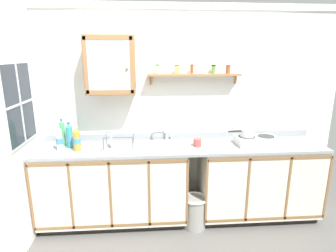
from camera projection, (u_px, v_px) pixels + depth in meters
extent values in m
plane|color=#565451|center=(184.00, 233.00, 3.09)|extent=(6.27, 6.27, 0.00)
cube|color=white|center=(179.00, 113.00, 3.36)|extent=(3.87, 0.05, 2.49)
cube|color=white|center=(181.00, 7.00, 3.03)|extent=(3.87, 0.02, 0.05)
cube|color=black|center=(116.00, 216.00, 3.34)|extent=(1.61, 0.50, 0.08)
cube|color=beige|center=(114.00, 184.00, 3.20)|extent=(1.64, 0.56, 0.82)
cube|color=brown|center=(109.00, 163.00, 2.83)|extent=(1.64, 0.01, 0.03)
cube|color=brown|center=(112.00, 226.00, 3.01)|extent=(1.64, 0.01, 0.03)
cube|color=brown|center=(30.00, 199.00, 2.86)|extent=(0.02, 0.01, 0.75)
cube|color=brown|center=(71.00, 197.00, 2.89)|extent=(0.02, 0.01, 0.75)
cube|color=brown|center=(111.00, 196.00, 2.92)|extent=(0.02, 0.01, 0.75)
cube|color=brown|center=(149.00, 194.00, 2.95)|extent=(0.02, 0.01, 0.75)
cube|color=brown|center=(187.00, 193.00, 2.98)|extent=(0.02, 0.01, 0.75)
cube|color=black|center=(254.00, 211.00, 3.47)|extent=(1.35, 0.50, 0.08)
cube|color=beige|center=(258.00, 179.00, 3.32)|extent=(1.38, 0.56, 0.82)
cube|color=brown|center=(271.00, 158.00, 2.95)|extent=(1.38, 0.01, 0.03)
cube|color=brown|center=(265.00, 219.00, 3.14)|extent=(1.38, 0.01, 0.03)
cube|color=brown|center=(207.00, 192.00, 3.00)|extent=(0.02, 0.01, 0.75)
cube|color=brown|center=(248.00, 191.00, 3.03)|extent=(0.02, 0.01, 0.75)
cube|color=brown|center=(288.00, 189.00, 3.06)|extent=(0.02, 0.01, 0.75)
cube|color=brown|center=(328.00, 188.00, 3.10)|extent=(0.02, 0.01, 0.75)
cube|color=gray|center=(182.00, 147.00, 3.15)|extent=(3.23, 0.59, 0.03)
cube|color=gray|center=(179.00, 136.00, 3.39)|extent=(3.23, 0.02, 0.08)
cube|color=silver|center=(166.00, 145.00, 3.15)|extent=(0.56, 0.37, 0.01)
cube|color=slate|center=(166.00, 154.00, 3.17)|extent=(0.48, 0.29, 0.01)
cube|color=slate|center=(165.00, 146.00, 3.31)|extent=(0.48, 0.01, 0.11)
cube|color=slate|center=(166.00, 155.00, 3.02)|extent=(0.48, 0.01, 0.11)
cylinder|color=#4C4C51|center=(166.00, 154.00, 3.18)|extent=(0.04, 0.04, 0.01)
cylinder|color=silver|center=(167.00, 139.00, 3.34)|extent=(0.05, 0.05, 0.02)
cylinder|color=silver|center=(167.00, 129.00, 3.31)|extent=(0.02, 0.02, 0.23)
torus|color=silver|center=(167.00, 122.00, 3.19)|extent=(0.21, 0.02, 0.21)
cylinder|color=silver|center=(172.00, 136.00, 3.34)|extent=(0.02, 0.02, 0.06)
cube|color=silver|center=(257.00, 141.00, 3.19)|extent=(0.47, 0.29, 0.09)
cylinder|color=#2D2D2D|center=(247.00, 137.00, 3.19)|extent=(0.19, 0.19, 0.01)
cylinder|color=#2D2D2D|center=(266.00, 136.00, 3.20)|extent=(0.19, 0.19, 0.01)
cylinder|color=black|center=(251.00, 144.00, 3.05)|extent=(0.03, 0.02, 0.03)
cylinder|color=black|center=(271.00, 144.00, 3.07)|extent=(0.03, 0.02, 0.03)
cylinder|color=silver|center=(247.00, 133.00, 3.18)|extent=(0.15, 0.15, 0.08)
torus|color=silver|center=(247.00, 129.00, 3.17)|extent=(0.16, 0.16, 0.01)
cylinder|color=black|center=(235.00, 131.00, 3.14)|extent=(0.15, 0.04, 0.02)
cylinder|color=teal|center=(70.00, 137.00, 3.07)|extent=(0.07, 0.07, 0.23)
cone|color=teal|center=(69.00, 125.00, 3.04)|extent=(0.07, 0.07, 0.03)
cylinder|color=#2D59B2|center=(68.00, 123.00, 3.03)|extent=(0.03, 0.03, 0.02)
cylinder|color=#3F8CCC|center=(70.00, 138.00, 3.07)|extent=(0.08, 0.08, 0.07)
cylinder|color=#4CB266|center=(63.00, 134.00, 3.12)|extent=(0.06, 0.06, 0.26)
cone|color=#4CB266|center=(61.00, 122.00, 3.08)|extent=(0.06, 0.06, 0.03)
cylinder|color=#2D59B2|center=(61.00, 120.00, 3.08)|extent=(0.03, 0.03, 0.02)
cylinder|color=#4C9959|center=(63.00, 134.00, 3.12)|extent=(0.06, 0.06, 0.07)
cylinder|color=white|center=(59.00, 140.00, 2.95)|extent=(0.07, 0.07, 0.23)
cone|color=white|center=(58.00, 129.00, 2.92)|extent=(0.06, 0.06, 0.03)
cylinder|color=white|center=(58.00, 126.00, 2.92)|extent=(0.03, 0.03, 0.02)
cylinder|color=#3F8CCC|center=(59.00, 141.00, 2.96)|extent=(0.07, 0.07, 0.07)
cylinder|color=gold|center=(77.00, 141.00, 2.97)|extent=(0.08, 0.08, 0.21)
cone|color=gold|center=(76.00, 130.00, 2.94)|extent=(0.07, 0.07, 0.03)
cylinder|color=white|center=(76.00, 127.00, 2.93)|extent=(0.03, 0.03, 0.02)
cylinder|color=#3F8CCC|center=(77.00, 141.00, 2.97)|extent=(0.08, 0.08, 0.06)
cube|color=#B2B2B7|center=(119.00, 147.00, 3.08)|extent=(0.34, 0.23, 0.01)
cylinder|color=#4C4F54|center=(103.00, 144.00, 2.95)|extent=(0.01, 0.01, 0.14)
cylinder|color=#4C4F54|center=(133.00, 143.00, 2.97)|extent=(0.01, 0.01, 0.14)
cylinder|color=#4C4F54|center=(106.00, 138.00, 3.15)|extent=(0.01, 0.01, 0.14)
cylinder|color=#4C4F54|center=(133.00, 138.00, 3.18)|extent=(0.01, 0.01, 0.14)
cylinder|color=#4C4F54|center=(118.00, 138.00, 2.94)|extent=(0.31, 0.01, 0.01)
cylinder|color=#4C4F54|center=(120.00, 132.00, 3.15)|extent=(0.31, 0.01, 0.01)
cylinder|color=white|center=(111.00, 140.00, 3.05)|extent=(0.01, 0.14, 0.14)
cylinder|color=#B24C47|center=(197.00, 142.00, 3.12)|extent=(0.09, 0.09, 0.09)
torus|color=#B24C47|center=(196.00, 141.00, 3.16)|extent=(0.02, 0.06, 0.06)
cube|color=#996B42|center=(110.00, 65.00, 3.01)|extent=(0.53, 0.26, 0.62)
cube|color=silver|center=(109.00, 66.00, 2.88)|extent=(0.44, 0.01, 0.51)
cube|color=#996B42|center=(85.00, 66.00, 2.86)|extent=(0.04, 0.01, 0.58)
cube|color=#996B42|center=(132.00, 65.00, 2.89)|extent=(0.04, 0.01, 0.58)
cube|color=#996B42|center=(107.00, 37.00, 2.80)|extent=(0.50, 0.01, 0.05)
cube|color=#996B42|center=(110.00, 92.00, 2.95)|extent=(0.50, 0.01, 0.05)
sphere|color=olive|center=(127.00, 69.00, 2.88)|extent=(0.02, 0.02, 0.02)
cube|color=#996B42|center=(194.00, 75.00, 3.16)|extent=(1.06, 0.14, 0.02)
cube|color=#996B42|center=(150.00, 80.00, 3.19)|extent=(0.02, 0.03, 0.10)
cube|color=#996B42|center=(235.00, 79.00, 3.27)|extent=(0.02, 0.03, 0.10)
cylinder|color=silver|center=(158.00, 70.00, 3.11)|extent=(0.04, 0.04, 0.09)
cylinder|color=#33723F|center=(158.00, 65.00, 3.10)|extent=(0.04, 0.04, 0.02)
cylinder|color=#E0C659|center=(177.00, 70.00, 3.14)|extent=(0.05, 0.05, 0.08)
cylinder|color=#33723F|center=(177.00, 66.00, 3.12)|extent=(0.05, 0.05, 0.02)
cylinder|color=brown|center=(192.00, 70.00, 3.16)|extent=(0.04, 0.04, 0.09)
cylinder|color=red|center=(192.00, 65.00, 3.14)|extent=(0.04, 0.04, 0.02)
cylinder|color=#598C3F|center=(213.00, 70.00, 3.17)|extent=(0.05, 0.05, 0.08)
cylinder|color=black|center=(214.00, 65.00, 3.16)|extent=(0.05, 0.05, 0.02)
cylinder|color=brown|center=(228.00, 70.00, 3.17)|extent=(0.05, 0.05, 0.08)
cylinder|color=red|center=(228.00, 66.00, 3.15)|extent=(0.05, 0.05, 0.02)
cube|color=#262D38|center=(20.00, 104.00, 2.69)|extent=(0.01, 0.57, 0.76)
cube|color=white|center=(19.00, 104.00, 2.69)|extent=(0.02, 0.61, 0.80)
cube|color=white|center=(21.00, 104.00, 2.69)|extent=(0.01, 0.02, 0.76)
cube|color=white|center=(21.00, 104.00, 2.69)|extent=(0.01, 0.57, 0.02)
cylinder|color=gray|center=(195.00, 213.00, 3.16)|extent=(0.25, 0.25, 0.37)
torus|color=white|center=(195.00, 198.00, 3.12)|extent=(0.29, 0.29, 0.03)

